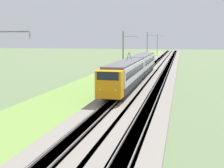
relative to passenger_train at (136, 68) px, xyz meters
name	(u,v)px	position (x,y,z in m)	size (l,w,h in m)	color
ballast_main	(142,76)	(8.43, 0.00, -2.26)	(240.00, 4.40, 0.30)	gray
ballast_adjacent	(164,76)	(8.43, -4.04, -2.26)	(240.00, 4.40, 0.30)	gray
track_main	(142,75)	(8.43, 0.00, -2.25)	(240.00, 1.57, 0.45)	#4C4238
track_adjacent	(164,76)	(8.43, -4.04, -2.25)	(240.00, 1.57, 0.45)	#4C4238
grass_verge	(113,75)	(8.43, 5.55, -2.35)	(240.00, 8.53, 0.12)	olive
passenger_train	(136,68)	(0.00, 0.00, 0.00)	(38.79, 2.82, 5.14)	orange
catenary_mast_mid	(123,55)	(2.58, 2.50, 1.88)	(0.22, 2.56, 8.31)	slate
catenary_mast_far	(147,47)	(40.54, 2.50, 2.13)	(0.22, 2.56, 8.81)	slate
catenary_mast_distant	(157,44)	(78.50, 2.50, 2.22)	(0.22, 2.56, 8.98)	slate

